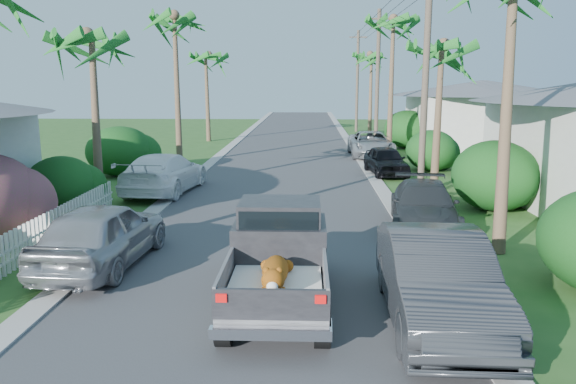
{
  "coord_description": "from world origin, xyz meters",
  "views": [
    {
      "loc": [
        1.15,
        -8.86,
        4.53
      ],
      "look_at": [
        0.59,
        6.98,
        1.4
      ],
      "focal_mm": 35.0,
      "sensor_mm": 36.0,
      "label": 1
    }
  ],
  "objects_px": {
    "palm_r_b": "(442,46)",
    "utility_pole_c": "(377,80)",
    "palm_r_c": "(393,20)",
    "utility_pole_d": "(357,81)",
    "pickup_truck": "(279,252)",
    "parked_car_rd": "(371,144)",
    "parked_car_ln": "(102,235)",
    "parked_car_rm": "(424,207)",
    "palm_l_d": "(206,55)",
    "parked_car_rf": "(386,161)",
    "palm_l_b": "(90,36)",
    "house_right_far": "(482,117)",
    "palm_l_c": "(174,17)",
    "utility_pole_b": "(425,80)",
    "parked_car_lf": "(164,173)",
    "palm_r_d": "(372,55)",
    "parked_car_rn": "(437,280)"
  },
  "relations": [
    {
      "from": "utility_pole_b",
      "to": "palm_l_b",
      "type": "bearing_deg",
      "value": -175.39
    },
    {
      "from": "palm_r_d",
      "to": "utility_pole_d",
      "type": "bearing_deg",
      "value": 106.7
    },
    {
      "from": "palm_l_c",
      "to": "utility_pole_b",
      "type": "bearing_deg",
      "value": -37.81
    },
    {
      "from": "parked_car_rf",
      "to": "utility_pole_b",
      "type": "height_order",
      "value": "utility_pole_b"
    },
    {
      "from": "parked_car_lf",
      "to": "palm_l_d",
      "type": "xyz_separation_m",
      "value": [
        -1.76,
        20.28,
        5.63
      ]
    },
    {
      "from": "pickup_truck",
      "to": "utility_pole_b",
      "type": "height_order",
      "value": "utility_pole_b"
    },
    {
      "from": "palm_r_b",
      "to": "utility_pole_c",
      "type": "height_order",
      "value": "utility_pole_c"
    },
    {
      "from": "pickup_truck",
      "to": "parked_car_ln",
      "type": "bearing_deg",
      "value": 156.98
    },
    {
      "from": "parked_car_rm",
      "to": "utility_pole_b",
      "type": "distance_m",
      "value": 6.18
    },
    {
      "from": "parked_car_rm",
      "to": "palm_r_d",
      "type": "relative_size",
      "value": 0.61
    },
    {
      "from": "parked_car_rd",
      "to": "house_right_far",
      "type": "relative_size",
      "value": 0.61
    },
    {
      "from": "utility_pole_c",
      "to": "pickup_truck",
      "type": "bearing_deg",
      "value": -101.12
    },
    {
      "from": "utility_pole_b",
      "to": "pickup_truck",
      "type": "bearing_deg",
      "value": -115.42
    },
    {
      "from": "house_right_far",
      "to": "palm_r_c",
      "type": "bearing_deg",
      "value": -149.53
    },
    {
      "from": "parked_car_rd",
      "to": "palm_l_b",
      "type": "xyz_separation_m",
      "value": [
        -11.8,
        -13.41,
        5.39
      ]
    },
    {
      "from": "palm_l_d",
      "to": "parked_car_ln",
      "type": "bearing_deg",
      "value": -84.99
    },
    {
      "from": "palm_l_b",
      "to": "palm_l_d",
      "type": "distance_m",
      "value": 22.0
    },
    {
      "from": "palm_r_d",
      "to": "utility_pole_d",
      "type": "distance_m",
      "value": 3.79
    },
    {
      "from": "palm_r_c",
      "to": "utility_pole_d",
      "type": "bearing_deg",
      "value": 92.02
    },
    {
      "from": "parked_car_rd",
      "to": "palm_r_b",
      "type": "height_order",
      "value": "palm_r_b"
    },
    {
      "from": "parked_car_rf",
      "to": "parked_car_ln",
      "type": "xyz_separation_m",
      "value": [
        -8.9,
        -14.29,
        0.14
      ]
    },
    {
      "from": "parked_car_rn",
      "to": "parked_car_rm",
      "type": "xyz_separation_m",
      "value": [
        1.18,
        7.01,
        -0.14
      ]
    },
    {
      "from": "parked_car_rf",
      "to": "palm_r_d",
      "type": "relative_size",
      "value": 0.51
    },
    {
      "from": "palm_l_c",
      "to": "utility_pole_c",
      "type": "distance_m",
      "value": 13.47
    },
    {
      "from": "parked_car_rd",
      "to": "house_right_far",
      "type": "xyz_separation_m",
      "value": [
        8.0,
        4.59,
        1.36
      ]
    },
    {
      "from": "parked_car_rm",
      "to": "parked_car_lf",
      "type": "distance_m",
      "value": 10.97
    },
    {
      "from": "parked_car_rf",
      "to": "palm_r_c",
      "type": "relative_size",
      "value": 0.43
    },
    {
      "from": "palm_r_b",
      "to": "utility_pole_c",
      "type": "distance_m",
      "value": 13.11
    },
    {
      "from": "palm_l_b",
      "to": "utility_pole_c",
      "type": "relative_size",
      "value": 0.82
    },
    {
      "from": "palm_r_b",
      "to": "palm_r_c",
      "type": "xyz_separation_m",
      "value": [
        -0.4,
        11.0,
        2.16
      ]
    },
    {
      "from": "house_right_far",
      "to": "utility_pole_d",
      "type": "height_order",
      "value": "utility_pole_d"
    },
    {
      "from": "parked_car_rn",
      "to": "palm_r_b",
      "type": "height_order",
      "value": "palm_r_b"
    },
    {
      "from": "parked_car_ln",
      "to": "house_right_far",
      "type": "height_order",
      "value": "house_right_far"
    },
    {
      "from": "palm_r_b",
      "to": "palm_r_c",
      "type": "distance_m",
      "value": 11.22
    },
    {
      "from": "palm_l_b",
      "to": "utility_pole_b",
      "type": "height_order",
      "value": "utility_pole_b"
    },
    {
      "from": "parked_car_rm",
      "to": "palm_l_d",
      "type": "height_order",
      "value": "palm_l_d"
    },
    {
      "from": "palm_r_c",
      "to": "utility_pole_c",
      "type": "distance_m",
      "value": 4.08
    },
    {
      "from": "parked_car_ln",
      "to": "palm_l_d",
      "type": "relative_size",
      "value": 0.63
    },
    {
      "from": "parked_car_rf",
      "to": "palm_r_d",
      "type": "bearing_deg",
      "value": 79.45
    },
    {
      "from": "parked_car_rn",
      "to": "parked_car_rd",
      "type": "height_order",
      "value": "parked_car_rn"
    },
    {
      "from": "parked_car_rf",
      "to": "utility_pole_d",
      "type": "xyz_separation_m",
      "value": [
        0.6,
        24.39,
        3.91
      ]
    },
    {
      "from": "pickup_truck",
      "to": "parked_car_rd",
      "type": "xyz_separation_m",
      "value": [
        4.43,
        22.99,
        -0.25
      ]
    },
    {
      "from": "palm_l_d",
      "to": "parked_car_rf",
      "type": "bearing_deg",
      "value": -53.23
    },
    {
      "from": "palm_l_c",
      "to": "utility_pole_d",
      "type": "height_order",
      "value": "palm_l_c"
    },
    {
      "from": "pickup_truck",
      "to": "house_right_far",
      "type": "relative_size",
      "value": 0.57
    },
    {
      "from": "parked_car_rf",
      "to": "palm_l_b",
      "type": "bearing_deg",
      "value": -157.28
    },
    {
      "from": "palm_r_d",
      "to": "utility_pole_d",
      "type": "height_order",
      "value": "utility_pole_d"
    },
    {
      "from": "palm_l_b",
      "to": "house_right_far",
      "type": "bearing_deg",
      "value": 42.27
    },
    {
      "from": "utility_pole_d",
      "to": "parked_car_rm",
      "type": "bearing_deg",
      "value": -91.36
    },
    {
      "from": "palm_l_c",
      "to": "utility_pole_b",
      "type": "height_order",
      "value": "palm_l_c"
    }
  ]
}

